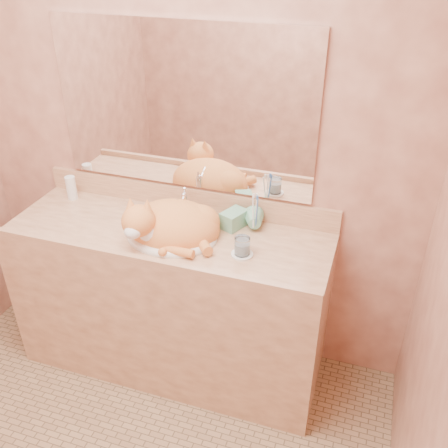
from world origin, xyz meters
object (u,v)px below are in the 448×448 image
(soap_dispenser, at_px, (225,215))
(sink_basin, at_px, (171,224))
(toothbrush_cup, at_px, (255,225))
(water_glass, at_px, (242,246))
(cat, at_px, (169,223))
(vanity_counter, at_px, (171,301))

(soap_dispenser, bearing_deg, sink_basin, -128.55)
(toothbrush_cup, bearing_deg, water_glass, -90.84)
(sink_basin, distance_m, cat, 0.01)
(vanity_counter, xyz_separation_m, cat, (0.03, -0.03, 0.50))
(vanity_counter, bearing_deg, cat, -43.07)
(vanity_counter, relative_size, soap_dispenser, 8.33)
(soap_dispenser, bearing_deg, toothbrush_cup, 36.07)
(cat, bearing_deg, water_glass, -14.62)
(vanity_counter, distance_m, water_glass, 0.63)
(vanity_counter, bearing_deg, sink_basin, -28.08)
(sink_basin, distance_m, toothbrush_cup, 0.40)
(cat, xyz_separation_m, soap_dispenser, (0.24, 0.13, 0.02))
(cat, height_order, soap_dispenser, cat)
(soap_dispenser, bearing_deg, vanity_counter, -135.64)
(vanity_counter, relative_size, toothbrush_cup, 15.55)
(cat, bearing_deg, sink_basin, 45.86)
(vanity_counter, height_order, toothbrush_cup, toothbrush_cup)
(sink_basin, height_order, soap_dispenser, soap_dispenser)
(soap_dispenser, relative_size, toothbrush_cup, 1.87)
(vanity_counter, xyz_separation_m, toothbrush_cup, (0.41, 0.13, 0.47))
(soap_dispenser, xyz_separation_m, toothbrush_cup, (0.14, 0.03, -0.05))
(cat, relative_size, water_glass, 5.39)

